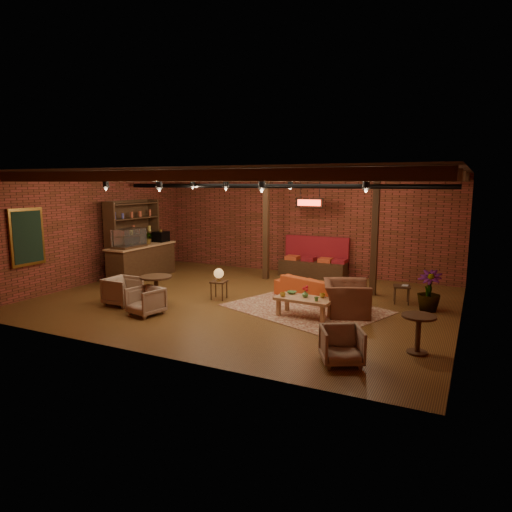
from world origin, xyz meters
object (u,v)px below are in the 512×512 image
at_px(side_table_lamp, 219,276).
at_px(side_table_book, 402,287).
at_px(armchair_b, 146,300).
at_px(round_table_left, 156,287).
at_px(round_table_right, 418,328).
at_px(sofa, 312,288).
at_px(coffee_table, 304,300).
at_px(armchair_far, 342,344).
at_px(plant_tall, 431,250).
at_px(armchair_a, 123,290).
at_px(armchair_right, 346,293).

distance_m(side_table_lamp, side_table_book, 4.56).
xyz_separation_m(armchair_b, side_table_book, (5.02, 3.55, 0.07)).
relative_size(round_table_left, armchair_b, 1.13).
bearing_deg(round_table_right, side_table_lamp, 161.18).
xyz_separation_m(sofa, side_table_book, (2.14, 0.55, 0.13)).
distance_m(side_table_book, round_table_right, 3.43).
height_order(coffee_table, armchair_far, coffee_table).
distance_m(side_table_book, plant_tall, 1.29).
distance_m(armchair_b, armchair_far, 4.80).
bearing_deg(coffee_table, armchair_a, -166.77).
bearing_deg(round_table_left, armchair_a, -173.19).
distance_m(coffee_table, round_table_left, 3.48).
relative_size(round_table_left, side_table_book, 1.64).
height_order(side_table_lamp, armchair_far, side_table_lamp).
height_order(round_table_left, side_table_book, round_table_left).
distance_m(armchair_a, plant_tall, 7.35).
distance_m(round_table_left, armchair_a, 0.96).
distance_m(round_table_left, plant_tall, 6.42).
bearing_deg(side_table_lamp, side_table_book, 20.87).
height_order(round_table_left, armchair_right, armchair_right).
relative_size(armchair_right, plant_tall, 0.40).
distance_m(sofa, coffee_table, 1.62).
distance_m(side_table_lamp, armchair_a, 2.38).
bearing_deg(side_table_lamp, coffee_table, -11.36).
height_order(side_table_lamp, round_table_left, side_table_lamp).
height_order(armchair_right, round_table_right, armchair_right).
bearing_deg(armchair_far, plant_tall, 48.74).
height_order(armchair_a, round_table_right, armchair_a).
bearing_deg(round_table_right, armchair_far, -136.13).
bearing_deg(coffee_table, side_table_lamp, 168.64).
height_order(side_table_lamp, round_table_right, side_table_lamp).
bearing_deg(sofa, plant_tall, -156.90).
distance_m(round_table_left, armchair_b, 0.57).
height_order(sofa, round_table_right, round_table_right).
relative_size(armchair_b, side_table_book, 1.45).
xyz_separation_m(coffee_table, side_table_book, (1.78, 2.12, 0.03)).
distance_m(round_table_left, armchair_far, 5.04).
height_order(armchair_b, plant_tall, plant_tall).
xyz_separation_m(coffee_table, round_table_left, (-3.36, -0.90, 0.14)).
bearing_deg(plant_tall, side_table_lamp, -166.35).
relative_size(sofa, round_table_right, 2.85).
height_order(round_table_left, armchair_far, round_table_left).
xyz_separation_m(sofa, armchair_right, (1.17, -0.99, 0.21)).
xyz_separation_m(coffee_table, armchair_far, (1.49, -2.24, -0.04)).
bearing_deg(round_table_left, armchair_far, -15.50).
height_order(side_table_lamp, side_table_book, side_table_lamp).
relative_size(side_table_book, plant_tall, 0.16).
distance_m(side_table_book, armchair_far, 4.38).
xyz_separation_m(side_table_lamp, side_table_book, (4.26, 1.62, -0.19)).
xyz_separation_m(armchair_b, round_table_right, (5.80, 0.21, 0.12)).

